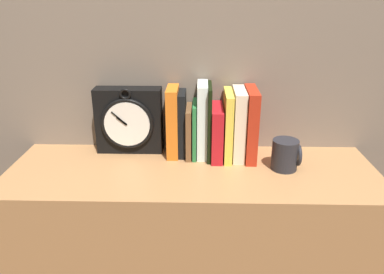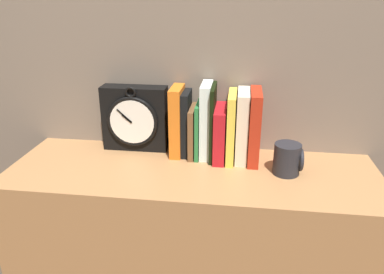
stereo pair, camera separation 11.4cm
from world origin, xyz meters
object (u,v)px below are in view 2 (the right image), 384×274
Objects in this scene: book_slot1_black at (186,123)px; mug at (288,159)px; book_slot9_red at (254,126)px; book_slot5_black at (213,122)px; book_slot4_white at (206,120)px; book_slot2_brown at (193,131)px; clock at (135,118)px; book_slot7_yellow at (231,127)px; book_slot8_cream at (242,126)px; book_slot3_green at (198,129)px; book_slot0_orange at (177,121)px; book_slot6_red at (220,133)px.

book_slot1_black reaches higher than mug.
mug is at bearing -40.47° from book_slot9_red.
book_slot5_black is at bearing 177.18° from book_slot9_red.
book_slot5_black is at bearing -22.24° from book_slot4_white.
book_slot2_brown reaches higher than mug.
clock is at bearing 166.00° from mug.
book_slot7_yellow is 0.04m from book_slot8_cream.
book_slot4_white is at bearing 5.33° from book_slot3_green.
book_slot0_orange is at bearing 174.46° from book_slot7_yellow.
book_slot4_white is at bearing -5.21° from clock.
book_slot7_yellow is (0.11, -0.01, 0.02)m from book_slot3_green.
book_slot7_yellow is at bearing -171.92° from book_slot8_cream.
book_slot5_black is (0.09, -0.02, 0.01)m from book_slot1_black.
book_slot1_black reaches higher than book_slot6_red.
book_slot4_white is (0.03, 0.00, 0.03)m from book_slot3_green.
book_slot0_orange is 0.22m from book_slot8_cream.
book_slot5_black is 0.04m from book_slot6_red.
book_slot7_yellow is (0.04, -0.00, 0.02)m from book_slot6_red.
clock is 0.34m from book_slot7_yellow.
book_slot1_black is at bearing 167.66° from book_slot3_green.
book_slot5_black is at bearing 167.03° from book_slot6_red.
clock is 0.18m from book_slot1_black.
book_slot7_yellow reaches higher than mug.
book_slot9_red reaches higher than book_slot0_orange.
book_slot4_white reaches higher than book_slot5_black.
book_slot0_orange is 0.08m from book_slot3_green.
book_slot1_black is at bearing 174.15° from book_slot9_red.
book_slot2_brown is at bearing 172.39° from book_slot6_red.
clock is 1.38× the size of book_slot2_brown.
book_slot6_red is (0.05, -0.02, -0.04)m from book_slot4_white.
book_slot2_brown is at bearing 176.25° from book_slot9_red.
book_slot8_cream reaches higher than book_slot2_brown.
book_slot9_red is (0.14, -0.01, -0.01)m from book_slot5_black.
book_slot0_orange is 0.15m from book_slot6_red.
book_slot2_brown is at bearing -176.18° from book_slot4_white.
book_slot5_black reaches higher than book_slot2_brown.
book_slot7_yellow is (0.15, -0.02, 0.00)m from book_slot1_black.
book_slot2_brown is (0.02, -0.01, -0.02)m from book_slot1_black.
book_slot8_cream is at bearing -5.30° from book_slot1_black.
clock reaches higher than book_slot1_black.
book_slot1_black is 1.29× the size of book_slot2_brown.
book_slot7_yellow reaches higher than book_slot6_red.
book_slot7_yellow is (0.06, -0.01, -0.01)m from book_slot5_black.
book_slot5_black reaches higher than clock.
mug is at bearing -18.39° from book_slot2_brown.
book_slot4_white is 1.08× the size of book_slot8_cream.
book_slot5_black is (0.28, -0.03, 0.01)m from clock.
book_slot2_brown is 0.96× the size of book_slot6_red.
book_slot0_orange is 1.26× the size of book_slot3_green.
clock is at bearing 173.61° from book_slot3_green.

